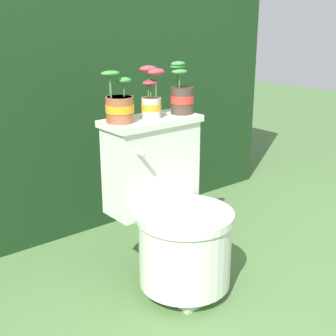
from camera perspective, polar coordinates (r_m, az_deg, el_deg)
The scene contains 6 objects.
ground_plane at distance 2.22m, azimuth -0.41°, elevation -15.28°, with size 12.00×12.00×0.00m, color #4C703D.
hedge_backdrop at distance 2.97m, azimuth -16.36°, elevation 11.07°, with size 3.04×0.90×1.79m.
toilet at distance 2.15m, azimuth 0.54°, elevation -6.00°, with size 0.46×0.57×0.78m.
potted_plant_left at distance 2.03m, azimuth -5.95°, elevation 7.58°, with size 0.15×0.13×0.23m.
potted_plant_midleft at distance 2.11m, azimuth -2.03°, elevation 8.75°, with size 0.12×0.10×0.23m.
potted_plant_middle at distance 2.21m, azimuth 1.67°, elevation 8.87°, with size 0.13×0.11×0.24m.
Camera 1 is at (-1.16, -1.44, 1.22)m, focal length 50.00 mm.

